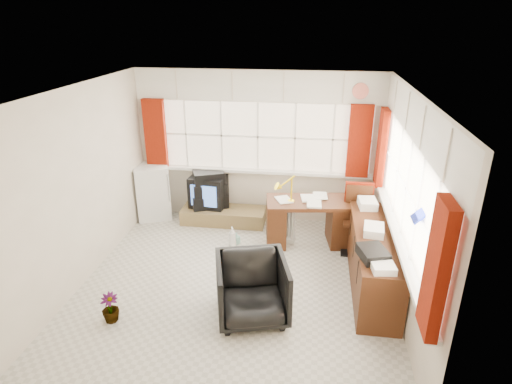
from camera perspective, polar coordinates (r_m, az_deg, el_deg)
ground at (r=5.78m, az=-2.51°, el=-11.94°), size 4.00×4.00×0.00m
room_walls at (r=5.08m, az=-2.79°, el=2.14°), size 4.00×4.00×4.00m
window_back at (r=7.08m, az=0.21°, el=3.36°), size 3.70×0.12×3.60m
window_right at (r=5.32m, az=18.43°, el=-4.61°), size 0.12×3.70×3.60m
curtains at (r=5.89m, az=7.82°, el=4.38°), size 3.83×3.83×1.15m
overhead_cabinets at (r=5.75m, az=8.81°, el=12.07°), size 3.98×3.98×0.48m
desk at (r=6.55m, az=6.84°, el=-3.68°), size 1.31×0.78×0.74m
desk_lamp at (r=6.25m, az=4.78°, el=1.15°), size 0.18×0.16×0.42m
task_chair at (r=6.49m, az=13.39°, el=-3.01°), size 0.44×0.46×1.02m
office_chair at (r=5.01m, az=-0.54°, el=-12.80°), size 0.98×0.99×0.74m
radiator at (r=6.65m, az=3.61°, el=-4.73°), size 0.39×0.23×0.55m
credenza at (r=5.72m, az=15.30°, el=-8.59°), size 0.50×2.00×0.85m
file_tray at (r=4.98m, az=15.31°, el=-7.92°), size 0.37×0.43×0.12m
tv_bench at (r=7.28m, az=-4.34°, el=-3.13°), size 1.40×0.50×0.25m
crt_tv at (r=7.30m, az=-6.24°, el=0.24°), size 0.64×0.61×0.53m
hifi_stack at (r=7.24m, az=-6.25°, el=0.27°), size 0.70×0.58×0.63m
mini_fridge at (r=7.56m, az=-13.58°, el=0.13°), size 0.72×0.72×0.94m
spray_bottle_a at (r=6.53m, az=-3.19°, el=-5.96°), size 0.16×0.16×0.32m
spray_bottle_b at (r=6.62m, az=-2.60°, el=-6.17°), size 0.12×0.12×0.18m
flower_vase at (r=5.32m, az=-18.88°, el=-14.41°), size 0.26×0.26×0.35m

